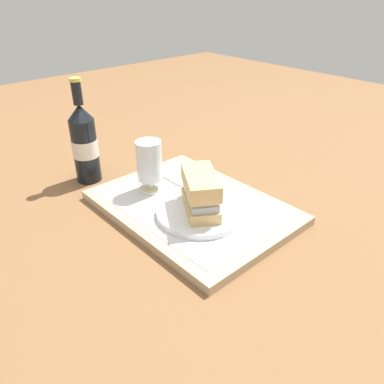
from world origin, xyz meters
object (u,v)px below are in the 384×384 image
at_px(beer_glass, 149,163).
at_px(beer_bottle, 84,143).
at_px(sandwich, 200,191).
at_px(plate, 200,212).

xyz_separation_m(beer_glass, beer_bottle, (0.19, 0.06, 0.01)).
xyz_separation_m(sandwich, beer_bottle, (0.34, 0.08, 0.03)).
height_order(beer_glass, beer_bottle, beer_bottle).
bearing_deg(beer_bottle, plate, -167.33).
height_order(sandwich, beer_glass, beer_glass).
distance_m(sandwich, beer_bottle, 0.35).
height_order(plate, beer_glass, beer_glass).
relative_size(plate, beer_glass, 1.52).
bearing_deg(beer_bottle, beer_glass, -160.83).
distance_m(plate, beer_glass, 0.17).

